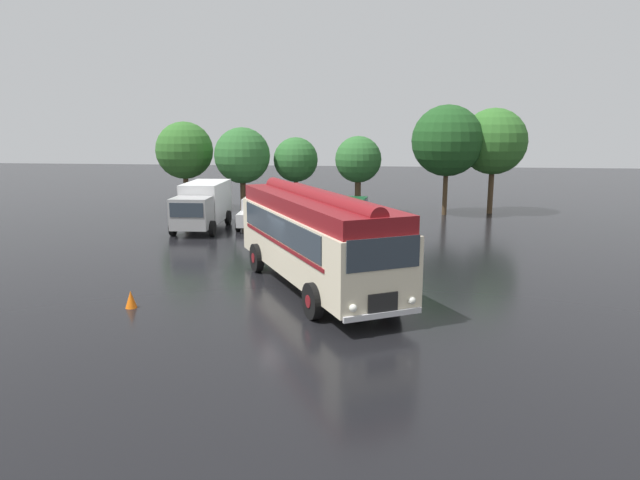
% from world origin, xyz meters
% --- Properties ---
extents(ground_plane, '(120.00, 120.00, 0.00)m').
position_xyz_m(ground_plane, '(0.00, 0.00, 0.00)').
color(ground_plane, black).
extents(vintage_bus, '(7.03, 10.01, 3.49)m').
position_xyz_m(vintage_bus, '(0.61, -0.10, 1.89)').
color(vintage_bus, beige).
rests_on(vintage_bus, ground).
extents(car_near_left, '(2.21, 4.32, 1.66)m').
position_xyz_m(car_near_left, '(-4.11, 11.48, 0.85)').
color(car_near_left, silver).
rests_on(car_near_left, ground).
extents(car_mid_left, '(2.37, 4.39, 1.66)m').
position_xyz_m(car_mid_left, '(-1.73, 11.35, 0.85)').
color(car_mid_left, silver).
rests_on(car_mid_left, ground).
extents(car_mid_right, '(2.28, 4.35, 1.66)m').
position_xyz_m(car_mid_right, '(1.10, 11.70, 0.85)').
color(car_mid_right, '#144C28').
rests_on(car_mid_right, ground).
extents(box_van, '(2.55, 5.86, 2.50)m').
position_xyz_m(box_van, '(-6.99, 10.68, 1.36)').
color(box_van, silver).
rests_on(box_van, ground).
extents(tree_far_left, '(3.75, 3.75, 5.86)m').
position_xyz_m(tree_far_left, '(-10.27, 17.20, 4.00)').
color(tree_far_left, '#4C3823').
rests_on(tree_far_left, ground).
extents(tree_left_of_centre, '(3.57, 3.57, 5.49)m').
position_xyz_m(tree_left_of_centre, '(-6.18, 16.43, 3.73)').
color(tree_left_of_centre, '#4C3823').
rests_on(tree_left_of_centre, ground).
extents(tree_centre, '(2.91, 2.91, 4.85)m').
position_xyz_m(tree_centre, '(-2.98, 17.81, 3.34)').
color(tree_centre, '#4C3823').
rests_on(tree_centre, ground).
extents(tree_right_of_centre, '(2.92, 2.92, 4.96)m').
position_xyz_m(tree_right_of_centre, '(1.18, 16.78, 3.54)').
color(tree_right_of_centre, '#4C3823').
rests_on(tree_right_of_centre, ground).
extents(tree_far_right, '(4.43, 4.43, 6.88)m').
position_xyz_m(tree_far_right, '(6.69, 17.34, 4.63)').
color(tree_far_right, '#4C3823').
rests_on(tree_far_right, ground).
extents(tree_extra_right, '(4.18, 4.18, 6.69)m').
position_xyz_m(tree_extra_right, '(9.60, 18.25, 4.64)').
color(tree_extra_right, '#4C3823').
rests_on(tree_extra_right, ground).
extents(traffic_cone, '(0.36, 0.36, 0.55)m').
position_xyz_m(traffic_cone, '(-4.83, -3.09, 0.28)').
color(traffic_cone, orange).
rests_on(traffic_cone, ground).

